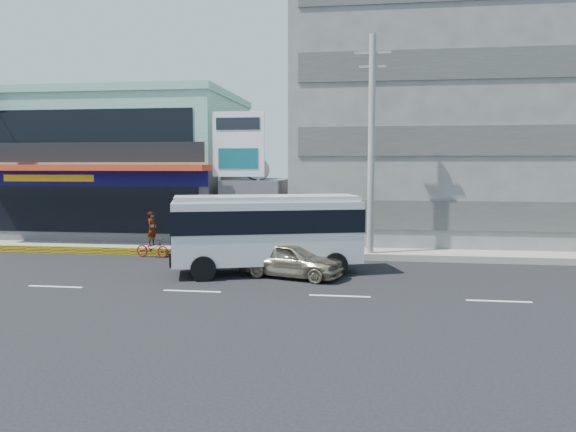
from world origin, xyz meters
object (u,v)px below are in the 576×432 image
at_px(billboard, 238,152).
at_px(satellite_dish, 256,178).
at_px(utility_pole_near, 371,145).
at_px(sedan, 291,259).
at_px(concrete_building, 442,117).
at_px(motorcycle_rider, 152,242).
at_px(minibus, 267,227).
at_px(shop_building, 134,170).

bearing_deg(billboard, satellite_dish, 74.48).
relative_size(utility_pole_near, sedan, 2.47).
distance_m(concrete_building, sedan, 15.39).
relative_size(concrete_building, motorcycle_rider, 7.51).
distance_m(concrete_building, satellite_dish, 11.30).
bearing_deg(satellite_dish, concrete_building, 21.80).
xyz_separation_m(minibus, motorcycle_rider, (-5.94, 3.03, -1.13)).
height_order(minibus, motorcycle_rider, minibus).
bearing_deg(satellite_dish, shop_building, 159.79).
bearing_deg(motorcycle_rider, minibus, -27.05).
height_order(shop_building, minibus, shop_building).
relative_size(shop_building, utility_pole_near, 1.24).
distance_m(satellite_dish, motorcycle_rider, 6.65).
relative_size(satellite_dish, motorcycle_rider, 0.70).
distance_m(satellite_dish, minibus, 7.94).
relative_size(utility_pole_near, minibus, 1.30).
xyz_separation_m(concrete_building, motorcycle_rider, (-14.00, -8.47, -6.30)).
bearing_deg(shop_building, concrete_building, 3.35).
height_order(shop_building, satellite_dish, shop_building).
bearing_deg(concrete_building, minibus, -125.04).
relative_size(shop_building, sedan, 3.07).
xyz_separation_m(utility_pole_near, motorcycle_rider, (-10.00, -0.87, -4.45)).
bearing_deg(motorcycle_rider, shop_building, 118.35).
bearing_deg(shop_building, motorcycle_rider, -61.65).
bearing_deg(billboard, shop_building, 147.68).
bearing_deg(shop_building, billboard, -32.32).
bearing_deg(motorcycle_rider, concrete_building, 31.17).
bearing_deg(utility_pole_near, billboard, 164.52).
distance_m(concrete_building, utility_pole_near, 8.79).
bearing_deg(satellite_dish, motorcycle_rider, -131.84).
xyz_separation_m(billboard, minibus, (2.44, -5.70, -3.09)).
height_order(sedan, motorcycle_rider, motorcycle_rider).
xyz_separation_m(shop_building, concrete_building, (18.00, 1.05, 3.00)).
bearing_deg(shop_building, utility_pole_near, -25.06).
bearing_deg(utility_pole_near, minibus, -136.18).
xyz_separation_m(satellite_dish, minibus, (1.94, -7.50, -1.74)).
distance_m(concrete_building, minibus, 14.96).
xyz_separation_m(concrete_building, minibus, (-8.06, -11.50, -5.16)).
bearing_deg(concrete_building, utility_pole_near, -117.76).
relative_size(concrete_building, satellite_dish, 10.67).
bearing_deg(sedan, concrete_building, -12.24).
relative_size(concrete_building, utility_pole_near, 1.60).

